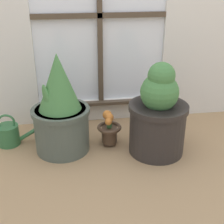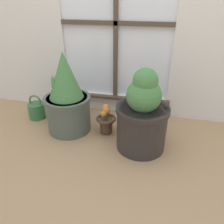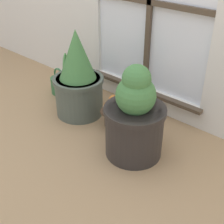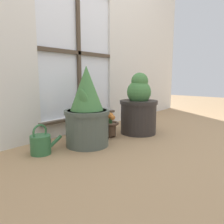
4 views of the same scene
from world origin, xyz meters
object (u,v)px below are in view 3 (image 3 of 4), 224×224
object	(u,v)px
potted_plant_right	(135,119)
watering_can	(60,85)
potted_plant_left	(78,79)
flower_vase	(112,113)

from	to	relation	value
potted_plant_right	watering_can	bearing A→B (deg)	166.81
potted_plant_left	potted_plant_right	distance (m)	0.61
watering_can	potted_plant_right	bearing A→B (deg)	-13.19
potted_plant_right	flower_vase	distance (m)	0.35
potted_plant_right	watering_can	xyz separation A→B (m)	(-0.97, 0.23, -0.18)
potted_plant_left	watering_can	distance (m)	0.43
potted_plant_left	flower_vase	size ratio (longest dim) A/B	2.69
flower_vase	potted_plant_right	bearing A→B (deg)	-22.98
potted_plant_left	potted_plant_right	size ratio (longest dim) A/B	1.08
potted_plant_left	watering_can	xyz separation A→B (m)	(-0.36, 0.12, -0.21)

